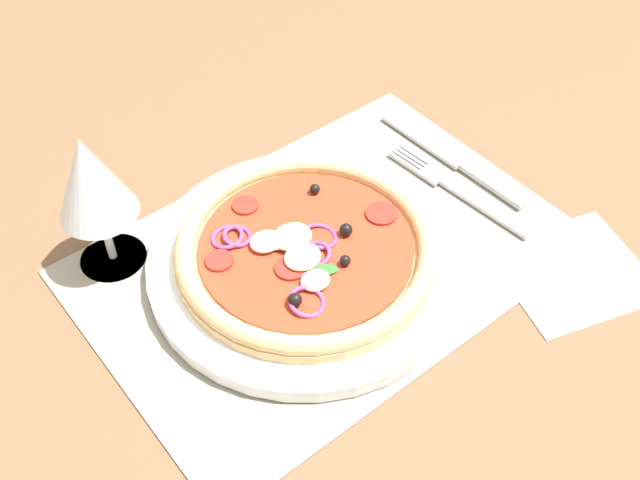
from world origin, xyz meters
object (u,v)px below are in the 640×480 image
knife (450,156)px  wine_glass (91,182)px  napkin (573,271)px  plate (306,261)px  fork (450,186)px  pizza (305,248)px

knife → wine_glass: 38.32cm
knife → napkin: (-2.40, -18.77, -0.47)cm
plate → napkin: bearing=-39.8°
knife → napkin: knife is taller
knife → wine_glass: wine_glass is taller
knife → fork: bearing=132.5°
wine_glass → napkin: 45.24cm
fork → napkin: bearing=179.3°
napkin → knife: bearing=82.7°
pizza → napkin: size_ratio=1.83×
fork → pizza: bearing=83.3°
wine_glass → napkin: wine_glass is taller
fork → wine_glass: (-32.36, 13.46, 9.45)cm
fork → napkin: (0.96, -15.49, -0.44)cm
pizza → wine_glass: size_ratio=1.65×
plate → knife: (21.92, 2.50, -0.49)cm
fork → knife: 4.69cm
pizza → knife: pizza is taller
plate → napkin: size_ratio=2.23×
pizza → wine_glass: 19.99cm
knife → wine_glass: bearing=72.3°
knife → wine_glass: size_ratio=1.35×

